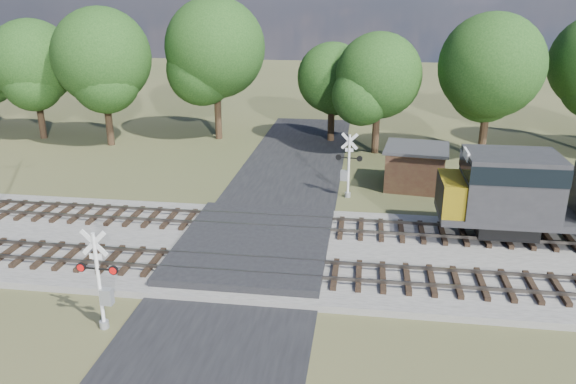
# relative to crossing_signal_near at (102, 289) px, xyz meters

# --- Properties ---
(ground) EXTENTS (160.00, 160.00, 0.00)m
(ground) POSITION_rel_crossing_signal_near_xyz_m (4.08, 6.64, -1.63)
(ground) COLOR #3D4726
(ground) RESTS_ON ground
(ballast_bed) EXTENTS (140.00, 10.00, 0.30)m
(ballast_bed) POSITION_rel_crossing_signal_near_xyz_m (14.08, 7.14, -1.48)
(ballast_bed) COLOR gray
(ballast_bed) RESTS_ON ground
(road) EXTENTS (7.00, 60.00, 0.08)m
(road) POSITION_rel_crossing_signal_near_xyz_m (4.08, 6.64, -1.59)
(road) COLOR black
(road) RESTS_ON ground
(crossing_panel) EXTENTS (7.00, 9.00, 0.62)m
(crossing_panel) POSITION_rel_crossing_signal_near_xyz_m (4.08, 7.14, -1.31)
(crossing_panel) COLOR #262628
(crossing_panel) RESTS_ON ground
(track_near) EXTENTS (140.00, 2.60, 0.33)m
(track_near) POSITION_rel_crossing_signal_near_xyz_m (7.20, 4.64, -1.21)
(track_near) COLOR black
(track_near) RESTS_ON ballast_bed
(track_far) EXTENTS (140.00, 2.60, 0.33)m
(track_far) POSITION_rel_crossing_signal_near_xyz_m (7.20, 9.64, -1.21)
(track_far) COLOR black
(track_far) RESTS_ON ballast_bed
(crossing_signal_near) EXTENTS (1.58, 0.34, 3.91)m
(crossing_signal_near) POSITION_rel_crossing_signal_near_xyz_m (0.00, 0.00, 0.00)
(crossing_signal_near) COLOR silver
(crossing_signal_near) RESTS_ON ground
(crossing_signal_far) EXTENTS (1.59, 0.37, 3.96)m
(crossing_signal_far) POSITION_rel_crossing_signal_near_xyz_m (8.10, 15.31, 0.02)
(crossing_signal_far) COLOR silver
(crossing_signal_far) RESTS_ON ground
(equipment_shed) EXTENTS (4.30, 4.30, 2.62)m
(equipment_shed) POSITION_rel_crossing_signal_near_xyz_m (12.28, 17.80, -0.30)
(equipment_shed) COLOR #48291F
(equipment_shed) RESTS_ON ground
(treeline) EXTENTS (81.62, 11.23, 11.82)m
(treeline) POSITION_rel_crossing_signal_near_xyz_m (12.57, 26.63, 5.06)
(treeline) COLOR black
(treeline) RESTS_ON ground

